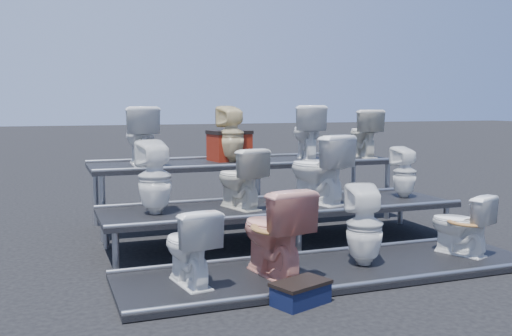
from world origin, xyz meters
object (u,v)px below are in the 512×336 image
object	(u,v)px
toilet_1	(274,231)
toilet_6	(318,169)
toilet_2	(364,225)
toilet_10	(307,132)
toilet_0	(189,246)
toilet_8	(140,136)
toilet_4	(155,177)
step_stool	(301,295)
toilet_11	(364,133)
toilet_9	(232,134)
red_crate	(229,147)
toilet_3	(460,224)
toilet_5	(240,178)
toilet_7	(405,172)

from	to	relation	value
toilet_1	toilet_6	distance (m)	1.75
toilet_2	toilet_10	xyz separation A→B (m)	(0.60, 2.60, 0.79)
toilet_0	toilet_8	world-z (taller)	toilet_8
toilet_6	toilet_10	size ratio (longest dim) A/B	1.08
toilet_10	toilet_4	bearing A→B (deg)	42.80
toilet_10	step_stool	distance (m)	3.81
toilet_6	toilet_8	bearing A→B (deg)	-52.21
toilet_2	step_stool	size ratio (longest dim) A/B	1.75
toilet_4	toilet_11	xyz separation A→B (m)	(3.36, 1.30, 0.35)
toilet_6	step_stool	xyz separation A→B (m)	(-1.12, -1.96, -0.79)
toilet_1	toilet_9	xyz separation A→B (m)	(0.43, 2.60, 0.77)
red_crate	toilet_10	bearing A→B (deg)	-18.02
toilet_3	toilet_5	xyz separation A→B (m)	(-2.03, 1.30, 0.42)
toilet_8	toilet_7	bearing A→B (deg)	159.27
toilet_1	toilet_8	world-z (taller)	toilet_8
toilet_4	toilet_0	bearing A→B (deg)	83.23
toilet_5	toilet_3	bearing A→B (deg)	131.83
toilet_1	toilet_9	bearing A→B (deg)	-108.09
toilet_0	toilet_5	bearing A→B (deg)	-133.61
toilet_11	step_stool	bearing A→B (deg)	63.84
toilet_4	toilet_10	bearing A→B (deg)	-161.21
toilet_8	toilet_9	bearing A→B (deg)	-178.21
step_stool	toilet_10	bearing A→B (deg)	43.35
toilet_3	toilet_5	distance (m)	2.45
step_stool	toilet_2	bearing A→B (deg)	12.98
toilet_1	toilet_9	distance (m)	2.74
toilet_4	toilet_10	size ratio (longest dim) A/B	1.04
toilet_9	toilet_11	size ratio (longest dim) A/B	1.08
toilet_2	toilet_4	size ratio (longest dim) A/B	1.00
toilet_2	toilet_7	bearing A→B (deg)	-121.54
toilet_8	toilet_3	bearing A→B (deg)	140.35
toilet_2	toilet_4	world-z (taller)	toilet_4
toilet_8	toilet_2	bearing A→B (deg)	126.12
toilet_4	toilet_6	xyz separation A→B (m)	(1.96, 0.00, 0.01)
toilet_5	step_stool	distance (m)	2.09
toilet_2	toilet_11	world-z (taller)	toilet_11
red_crate	step_stool	bearing A→B (deg)	-106.70
toilet_4	toilet_8	bearing A→B (deg)	-101.81
toilet_1	toilet_4	xyz separation A→B (m)	(-0.86, 1.30, 0.38)
toilet_2	toilet_5	world-z (taller)	toilet_5
toilet_11	toilet_2	bearing A→B (deg)	71.07
toilet_2	toilet_11	size ratio (longest dim) A/B	1.13
toilet_1	toilet_10	distance (m)	3.13
step_stool	toilet_7	bearing A→B (deg)	19.16
toilet_2	toilet_11	bearing A→B (deg)	-105.81
toilet_10	toilet_7	bearing A→B (deg)	134.97
toilet_3	step_stool	xyz separation A→B (m)	(-2.16, -0.66, -0.30)
toilet_3	step_stool	world-z (taller)	toilet_3
toilet_5	red_crate	distance (m)	1.54
toilet_5	toilet_7	bearing A→B (deg)	164.45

